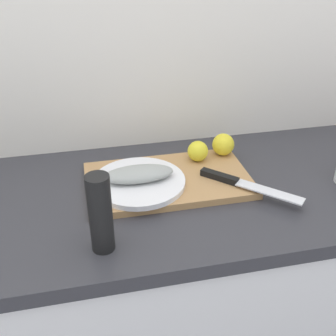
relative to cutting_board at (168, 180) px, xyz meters
name	(u,v)px	position (x,y,z in m)	size (l,w,h in m)	color
back_wall	(98,37)	(-0.15, 0.28, 0.34)	(3.20, 0.05, 2.50)	white
kitchen_counter	(126,313)	(-0.15, -0.04, -0.46)	(2.00, 0.60, 0.90)	white
cutting_board	(168,180)	(0.00, 0.00, 0.00)	(0.46, 0.27, 0.02)	tan
white_plate	(139,182)	(-0.09, -0.02, 0.02)	(0.25, 0.25, 0.01)	white
fish_fillet	(138,174)	(-0.09, -0.02, 0.04)	(0.19, 0.08, 0.04)	#999E99
chef_knife	(237,182)	(0.17, -0.08, 0.02)	(0.23, 0.22, 0.02)	silver
lemon_0	(223,144)	(0.19, 0.10, 0.04)	(0.07, 0.07, 0.07)	yellow
lemon_1	(198,151)	(0.11, 0.08, 0.04)	(0.06, 0.06, 0.06)	yellow
pepper_mill	(100,214)	(-0.20, -0.23, 0.08)	(0.05, 0.05, 0.19)	black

